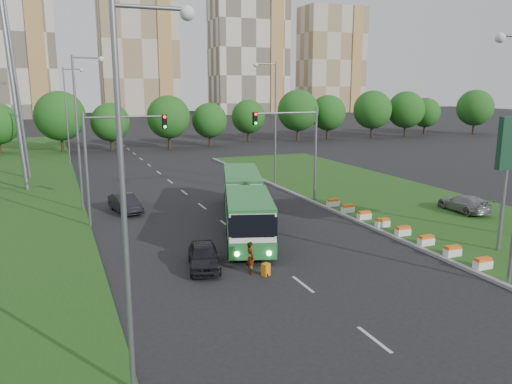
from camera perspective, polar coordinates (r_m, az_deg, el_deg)
name	(u,v)px	position (r m, az deg, el deg)	size (l,w,h in m)	color
ground	(301,243)	(31.66, 5.20, -5.85)	(360.00, 360.00, 0.00)	black
grass_median	(392,199)	(45.00, 15.31, -0.79)	(14.00, 60.00, 0.15)	#1F4915
median_kerb	(322,206)	(41.21, 7.59, -1.59)	(0.30, 60.00, 0.18)	gray
left_verge	(12,190)	(52.77, -26.14, 0.20)	(12.00, 110.00, 0.10)	#1F4915
lane_markings	(179,188)	(48.96, -8.77, 0.41)	(0.20, 100.00, 0.01)	#B1B1AA
flower_planters	(392,227)	(34.79, 15.32, -3.83)	(1.10, 15.90, 0.60)	silver
traffic_mast_median	(298,140)	(41.47, 4.88, 5.93)	(5.76, 0.32, 8.00)	slate
traffic_mast_left	(110,150)	(36.17, -16.36, 4.63)	(5.76, 0.32, 8.00)	slate
street_lamps	(208,136)	(38.51, -5.54, 6.44)	(36.00, 60.00, 12.00)	slate
tree_line	(205,118)	(85.33, -5.86, 8.37)	(120.00, 8.00, 9.00)	#1C5215
apartment_tower_cwest	(6,33)	(177.84, -26.71, 15.94)	(28.00, 15.00, 52.00)	beige
apartment_tower_ceast	(138,41)	(179.76, -13.36, 16.47)	(25.00, 15.00, 50.00)	#BEB199
apartment_tower_east	(248,49)	(190.23, -0.87, 16.05)	(27.00, 15.00, 47.00)	beige
midrise_east	(331,61)	(205.32, 8.58, 14.63)	(24.00, 14.00, 40.00)	#BEB199
articulated_bus	(241,202)	(35.07, -1.70, -1.16)	(2.64, 16.94, 2.79)	white
car_left_near	(204,256)	(27.27, -5.99, -7.28)	(1.63, 4.06, 1.38)	black
car_left_far	(125,203)	(40.36, -14.72, -1.27)	(1.50, 4.30, 1.42)	black
car_median	(464,203)	(41.87, 22.66, -1.18)	(1.88, 4.61, 1.34)	gray
pedestrian	(250,258)	(26.34, -0.64, -7.51)	(0.63, 0.41, 1.73)	gray
shopping_trolley	(266,270)	(26.24, 1.13, -8.86)	(0.38, 0.40, 0.65)	orange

